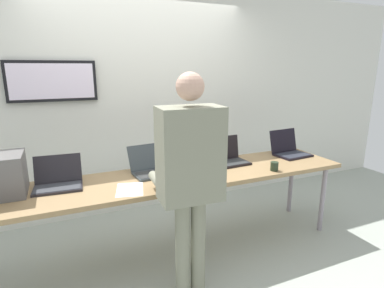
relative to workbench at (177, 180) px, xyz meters
name	(u,v)px	position (x,y,z in m)	size (l,w,h in m)	color
ground	(178,252)	(0.00, 0.00, -0.75)	(8.00, 8.00, 0.04)	#A1A89C
back_wall	(142,102)	(-0.02, 1.13, 0.61)	(8.00, 0.11, 2.69)	silver
workbench	(177,180)	(0.00, 0.00, 0.00)	(3.36, 0.70, 0.78)	#93744C
laptop_station_0	(58,180)	(-1.00, 0.13, 0.11)	(0.40, 0.34, 0.24)	black
laptop_station_1	(152,167)	(-0.18, 0.16, 0.11)	(0.41, 0.39, 0.24)	#343C41
laptop_station_2	(228,157)	(0.63, 0.15, 0.11)	(0.36, 0.31, 0.26)	black
laptop_station_3	(289,149)	(1.41, 0.13, 0.11)	(0.40, 0.36, 0.27)	black
person	(190,170)	(-0.13, -0.62, 0.31)	(0.45, 0.60, 1.72)	gray
coffee_mug	(274,166)	(0.91, -0.25, 0.09)	(0.08, 0.08, 0.09)	#243120
paper_sheet	(130,189)	(-0.47, -0.17, 0.05)	(0.27, 0.34, 0.00)	white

